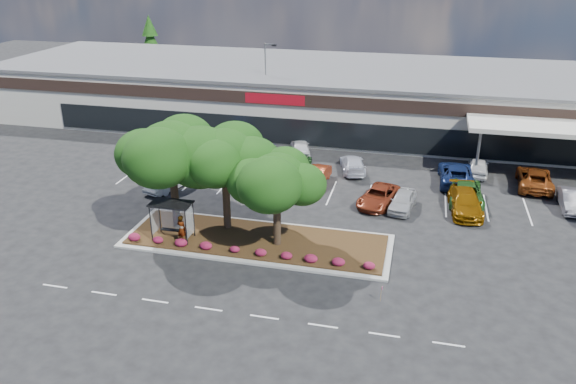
% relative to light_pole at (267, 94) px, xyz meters
% --- Properties ---
extents(ground, '(160.00, 160.00, 0.00)m').
position_rel_light_pole_xyz_m(ground, '(7.97, -28.00, -4.20)').
color(ground, black).
rests_on(ground, ground).
extents(retail_store, '(80.40, 25.20, 6.25)m').
position_rel_light_pole_xyz_m(retail_store, '(8.03, 5.90, -1.05)').
color(retail_store, '#BCB6AC').
rests_on(retail_store, ground).
extents(landscape_island, '(18.00, 6.00, 0.26)m').
position_rel_light_pole_xyz_m(landscape_island, '(5.97, -24.00, -4.08)').
color(landscape_island, '#A4A49F').
rests_on(landscape_island, ground).
extents(lane_markings, '(33.12, 20.06, 0.01)m').
position_rel_light_pole_xyz_m(lane_markings, '(7.83, -17.58, -4.20)').
color(lane_markings, silver).
rests_on(lane_markings, ground).
extents(shrub_row, '(17.00, 0.80, 0.50)m').
position_rel_light_pole_xyz_m(shrub_row, '(5.97, -26.10, -3.69)').
color(shrub_row, maroon).
rests_on(shrub_row, landscape_island).
extents(bus_shelter, '(2.75, 1.55, 2.59)m').
position_rel_light_pole_xyz_m(bus_shelter, '(0.47, -25.06, -1.90)').
color(bus_shelter, black).
rests_on(bus_shelter, landscape_island).
extents(island_tree_west, '(7.20, 7.20, 7.89)m').
position_rel_light_pole_xyz_m(island_tree_west, '(-0.03, -23.50, 0.00)').
color(island_tree_west, '#183D10').
rests_on(island_tree_west, landscape_island).
extents(island_tree_mid, '(6.60, 6.60, 7.32)m').
position_rel_light_pole_xyz_m(island_tree_mid, '(3.47, -22.80, -0.28)').
color(island_tree_mid, '#183D10').
rests_on(island_tree_mid, landscape_island).
extents(island_tree_east, '(5.80, 5.80, 6.50)m').
position_rel_light_pole_xyz_m(island_tree_east, '(7.47, -24.30, -0.69)').
color(island_tree_east, '#183D10').
rests_on(island_tree_east, landscape_island).
extents(conifer_north_west, '(4.40, 4.40, 10.00)m').
position_rel_light_pole_xyz_m(conifer_north_west, '(-22.03, 18.00, 0.80)').
color(conifer_north_west, '#183D10').
rests_on(conifer_north_west, ground).
extents(person_waiting, '(0.83, 0.67, 1.97)m').
position_rel_light_pole_xyz_m(person_waiting, '(1.31, -25.64, -2.96)').
color(person_waiting, '#594C47').
rests_on(person_waiting, landscape_island).
extents(light_pole, '(1.43, 0.50, 9.51)m').
position_rel_light_pole_xyz_m(light_pole, '(0.00, 0.00, 0.00)').
color(light_pole, '#A4A49F').
rests_on(light_pole, ground).
extents(survey_stake, '(0.07, 0.14, 0.96)m').
position_rel_light_pole_xyz_m(survey_stake, '(14.72, -29.00, -3.58)').
color(survey_stake, '#9B7851').
rests_on(survey_stake, ground).
extents(car_0, '(3.03, 5.03, 1.57)m').
position_rel_light_pole_xyz_m(car_0, '(-3.63, -16.80, -3.42)').
color(car_0, '#A4ABAF').
rests_on(car_0, ground).
extents(car_1, '(1.57, 4.11, 1.34)m').
position_rel_light_pole_xyz_m(car_1, '(-4.63, -12.88, -3.53)').
color(car_1, '#B0B5BD').
rests_on(car_1, ground).
extents(car_2, '(2.48, 5.21, 1.65)m').
position_rel_light_pole_xyz_m(car_2, '(3.17, -12.06, -3.38)').
color(car_2, maroon).
rests_on(car_2, ground).
extents(car_3, '(1.92, 4.24, 1.35)m').
position_rel_light_pole_xyz_m(car_3, '(7.92, -12.75, -3.53)').
color(car_3, maroon).
rests_on(car_3, ground).
extents(car_4, '(3.45, 5.32, 1.36)m').
position_rel_light_pole_xyz_m(car_4, '(13.36, -15.92, -3.52)').
color(car_4, maroon).
rests_on(car_4, ground).
extents(car_5, '(2.25, 4.30, 1.40)m').
position_rel_light_pole_xyz_m(car_5, '(15.22, -16.35, -3.50)').
color(car_5, '#B8B8B8').
rests_on(car_5, ground).
extents(car_6, '(2.68, 5.61, 1.58)m').
position_rel_light_pole_xyz_m(car_6, '(19.79, -15.68, -3.41)').
color(car_6, '#7B4905').
rests_on(car_6, ground).
extents(car_7, '(2.65, 5.53, 1.52)m').
position_rel_light_pole_xyz_m(car_7, '(19.91, -14.00, -3.44)').
color(car_7, '#25571F').
rests_on(car_7, ground).
extents(car_8, '(1.64, 4.37, 1.43)m').
position_rel_light_pole_xyz_m(car_8, '(27.65, -13.31, -3.49)').
color(car_8, slate).
rests_on(car_8, ground).
extents(car_9, '(3.24, 5.32, 1.66)m').
position_rel_light_pole_xyz_m(car_9, '(-3.44, -9.86, -3.37)').
color(car_9, navy).
rests_on(car_9, ground).
extents(car_11, '(2.92, 4.76, 1.51)m').
position_rel_light_pole_xyz_m(car_11, '(4.99, -6.20, -3.45)').
color(car_11, white).
rests_on(car_11, ground).
extents(car_12, '(2.09, 4.81, 1.38)m').
position_rel_light_pole_xyz_m(car_12, '(5.69, -10.22, -3.51)').
color(car_12, '#214E1F').
rests_on(car_12, ground).
extents(car_13, '(3.06, 5.14, 1.40)m').
position_rel_light_pole_xyz_m(car_13, '(10.48, -9.30, -3.51)').
color(car_13, silver).
rests_on(car_13, ground).
extents(car_14, '(3.00, 6.09, 1.66)m').
position_rel_light_pole_xyz_m(car_14, '(19.31, -9.96, -3.37)').
color(car_14, navy).
rests_on(car_14, ground).
extents(car_16, '(2.07, 4.39, 1.45)m').
position_rel_light_pole_xyz_m(car_16, '(21.25, -7.45, -3.48)').
color(car_16, silver).
rests_on(car_16, ground).
extents(car_17, '(2.97, 5.85, 1.59)m').
position_rel_light_pole_xyz_m(car_17, '(25.59, -9.37, -3.41)').
color(car_17, brown).
rests_on(car_17, ground).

